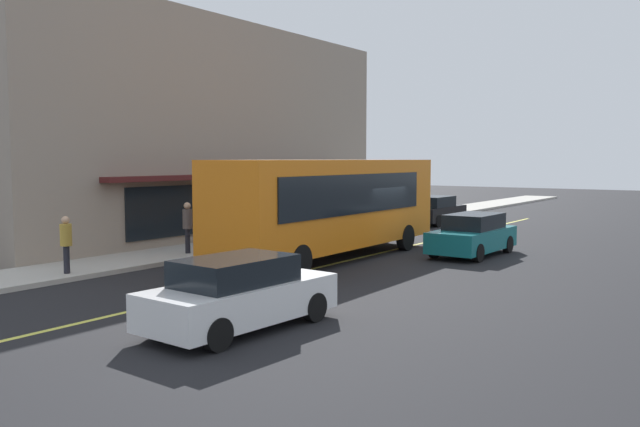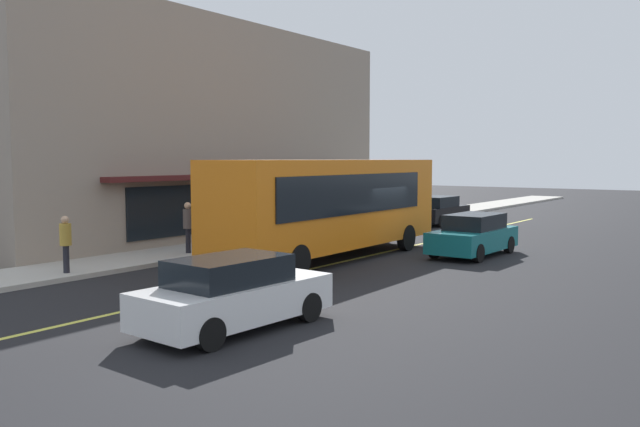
# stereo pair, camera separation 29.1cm
# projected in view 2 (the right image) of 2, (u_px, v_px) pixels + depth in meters

# --- Properties ---
(ground) EXTENTS (120.00, 120.00, 0.00)m
(ground) POSITION_uv_depth(u_px,v_px,m) (375.00, 255.00, 24.24)
(ground) COLOR black
(sidewalk) EXTENTS (80.00, 2.87, 0.15)m
(sidewalk) POSITION_uv_depth(u_px,v_px,m) (257.00, 241.00, 27.61)
(sidewalk) COLOR #B2ADA3
(sidewalk) RESTS_ON ground
(lane_centre_stripe) EXTENTS (36.00, 0.16, 0.01)m
(lane_centre_stripe) POSITION_uv_depth(u_px,v_px,m) (375.00, 254.00, 24.24)
(lane_centre_stripe) COLOR #D8D14C
(lane_centre_stripe) RESTS_ON ground
(storefront_building) EXTENTS (21.09, 10.82, 9.55)m
(storefront_building) POSITION_uv_depth(u_px,v_px,m) (165.00, 133.00, 31.65)
(storefront_building) COLOR gray
(storefront_building) RESTS_ON ground
(bus) EXTENTS (11.18, 2.78, 3.50)m
(bus) POSITION_uv_depth(u_px,v_px,m) (332.00, 203.00, 22.93)
(bus) COLOR orange
(bus) RESTS_ON ground
(traffic_light) EXTENTS (0.30, 0.52, 3.20)m
(traffic_light) POSITION_uv_depth(u_px,v_px,m) (330.00, 181.00, 30.39)
(traffic_light) COLOR #2D2D33
(traffic_light) RESTS_ON sidewalk
(car_white) EXTENTS (4.39, 2.04, 1.52)m
(car_white) POSITION_uv_depth(u_px,v_px,m) (233.00, 294.00, 13.57)
(car_white) COLOR white
(car_white) RESTS_ON ground
(car_teal) EXTENTS (4.33, 1.92, 1.52)m
(car_teal) POSITION_uv_depth(u_px,v_px,m) (473.00, 235.00, 23.95)
(car_teal) COLOR #14666B
(car_teal) RESTS_ON ground
(car_black) EXTENTS (4.31, 1.89, 1.52)m
(car_black) POSITION_uv_depth(u_px,v_px,m) (438.00, 211.00, 35.45)
(car_black) COLOR black
(car_black) RESTS_ON ground
(pedestrian_waiting) EXTENTS (0.34, 0.34, 1.70)m
(pedestrian_waiting) POSITION_uv_depth(u_px,v_px,m) (66.00, 239.00, 19.39)
(pedestrian_waiting) COLOR black
(pedestrian_waiting) RESTS_ON sidewalk
(pedestrian_at_corner) EXTENTS (0.34, 0.34, 1.78)m
(pedestrian_at_corner) POSITION_uv_depth(u_px,v_px,m) (380.00, 202.00, 35.57)
(pedestrian_at_corner) COLOR black
(pedestrian_at_corner) RESTS_ON sidewalk
(pedestrian_near_storefront) EXTENTS (0.34, 0.34, 1.83)m
(pedestrian_near_storefront) POSITION_uv_depth(u_px,v_px,m) (188.00, 222.00, 23.51)
(pedestrian_near_storefront) COLOR black
(pedestrian_near_storefront) RESTS_ON sidewalk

